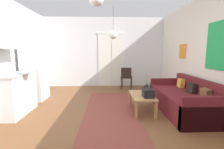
% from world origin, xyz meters
% --- Properties ---
extents(ground_plane, '(5.33, 7.36, 0.10)m').
position_xyz_m(ground_plane, '(0.00, 0.00, -0.05)').
color(ground_plane, brown).
extents(wall_back, '(4.93, 0.13, 2.74)m').
position_xyz_m(wall_back, '(0.01, 3.43, 1.36)').
color(wall_back, silver).
rests_on(wall_back, ground_plane).
extents(area_rug, '(1.21, 3.31, 0.01)m').
position_xyz_m(area_rug, '(0.19, 0.56, 0.01)').
color(area_rug, brown).
rests_on(area_rug, ground_plane).
extents(couch, '(0.92, 1.95, 0.78)m').
position_xyz_m(couch, '(1.90, 0.50, 0.27)').
color(couch, '#5B191E').
rests_on(couch, ground_plane).
extents(coffee_table, '(0.50, 0.91, 0.41)m').
position_xyz_m(coffee_table, '(0.91, 0.51, 0.35)').
color(coffee_table, '#B27F4C').
rests_on(coffee_table, ground_plane).
extents(bamboo_vase, '(0.08, 0.08, 0.43)m').
position_xyz_m(bamboo_vase, '(1.03, 0.60, 0.52)').
color(bamboo_vase, '#2D2D33').
rests_on(bamboo_vase, coffee_table).
extents(handbag, '(0.23, 0.30, 0.30)m').
position_xyz_m(handbag, '(0.99, 0.33, 0.51)').
color(handbag, black).
rests_on(handbag, coffee_table).
extents(refrigerator, '(0.58, 0.65, 1.75)m').
position_xyz_m(refrigerator, '(-1.99, 1.59, 0.87)').
color(refrigerator, white).
rests_on(refrigerator, ground_plane).
extents(kitchen_counter, '(0.60, 1.04, 2.04)m').
position_xyz_m(kitchen_counter, '(-2.03, 0.50, 0.77)').
color(kitchen_counter, silver).
rests_on(kitchen_counter, ground_plane).
extents(accent_chair, '(0.50, 0.48, 0.82)m').
position_xyz_m(accent_chair, '(0.83, 2.80, 0.47)').
color(accent_chair, black).
rests_on(accent_chair, ground_plane).
extents(pendant_lamp_far, '(0.26, 0.26, 0.96)m').
position_xyz_m(pendant_lamp_far, '(0.29, 1.95, 1.91)').
color(pendant_lamp_far, black).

